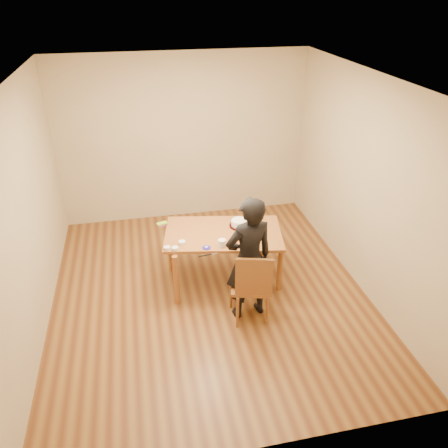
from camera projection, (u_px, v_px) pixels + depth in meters
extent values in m
cube|color=#5C3117|center=(209.00, 292.00, 5.76)|extent=(4.00, 4.50, 0.00)
cube|color=silver|center=(205.00, 81.00, 4.43)|extent=(4.00, 4.50, 0.00)
cube|color=tan|center=(183.00, 139.00, 7.01)|extent=(4.00, 0.00, 2.70)
cube|color=tan|center=(26.00, 217.00, 4.74)|extent=(0.00, 4.50, 2.70)
cube|color=tan|center=(365.00, 186.00, 5.45)|extent=(0.00, 4.50, 2.70)
cube|color=brown|center=(223.00, 234.00, 5.64)|extent=(1.63, 1.14, 0.04)
cube|color=brown|center=(249.00, 285.00, 5.15)|extent=(0.51, 0.51, 0.04)
cylinder|color=red|center=(239.00, 226.00, 5.77)|extent=(0.26, 0.26, 0.02)
cylinder|color=white|center=(239.00, 223.00, 5.74)|extent=(0.21, 0.21, 0.07)
ellipsoid|color=white|center=(239.00, 220.00, 5.72)|extent=(0.20, 0.20, 0.03)
cylinder|color=white|center=(222.00, 243.00, 5.33)|extent=(0.10, 0.10, 0.09)
cylinder|color=#221797|center=(206.00, 248.00, 5.30)|extent=(0.10, 0.10, 0.01)
ellipsoid|color=white|center=(206.00, 247.00, 5.30)|extent=(0.04, 0.04, 0.02)
cylinder|color=white|center=(175.00, 248.00, 5.26)|extent=(0.08, 0.08, 0.04)
cylinder|color=white|center=(182.00, 243.00, 5.38)|extent=(0.08, 0.08, 0.04)
cylinder|color=white|center=(167.00, 248.00, 5.27)|extent=(0.08, 0.08, 0.04)
cube|color=#EB37A2|center=(162.00, 225.00, 5.79)|extent=(0.13, 0.10, 0.02)
cube|color=green|center=(162.00, 223.00, 5.78)|extent=(0.15, 0.10, 0.02)
cube|color=black|center=(205.00, 255.00, 5.16)|extent=(0.16, 0.04, 0.01)
imported|color=black|center=(249.00, 259.00, 5.02)|extent=(0.63, 0.47, 1.58)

